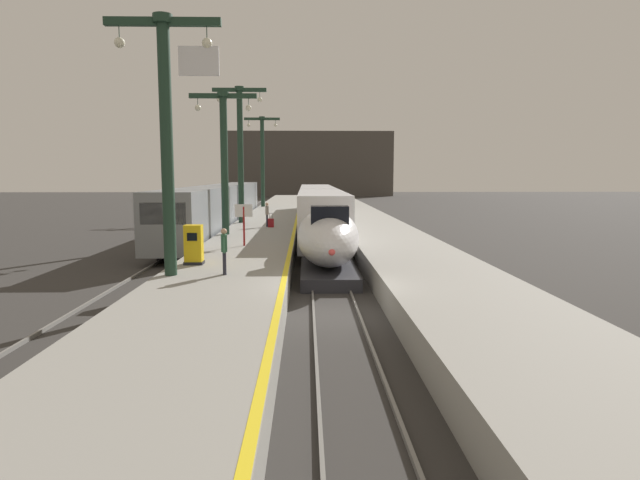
% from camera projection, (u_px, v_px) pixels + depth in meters
% --- Properties ---
extents(ground_plane, '(260.00, 260.00, 0.00)m').
position_uv_depth(ground_plane, '(336.00, 316.00, 18.14)').
color(ground_plane, '#33302D').
extents(platform_left, '(4.80, 110.00, 1.05)m').
position_uv_depth(platform_left, '(267.00, 228.00, 42.54)').
color(platform_left, gray).
rests_on(platform_left, ground).
extents(platform_right, '(4.80, 110.00, 1.05)m').
position_uv_depth(platform_right, '(370.00, 228.00, 42.74)').
color(platform_right, gray).
rests_on(platform_right, ground).
extents(platform_left_safety_stripe, '(0.20, 107.80, 0.01)m').
position_uv_depth(platform_left_safety_stripe, '(296.00, 221.00, 42.53)').
color(platform_left_safety_stripe, yellow).
rests_on(platform_left_safety_stripe, platform_left).
extents(rail_main_left, '(0.08, 110.00, 0.12)m').
position_uv_depth(rail_main_left, '(309.00, 230.00, 45.41)').
color(rail_main_left, slate).
rests_on(rail_main_left, ground).
extents(rail_main_right, '(0.08, 110.00, 0.12)m').
position_uv_depth(rail_main_right, '(327.00, 230.00, 45.44)').
color(rail_main_right, slate).
rests_on(rail_main_right, ground).
extents(rail_secondary_left, '(0.08, 110.00, 0.12)m').
position_uv_depth(rail_secondary_left, '(211.00, 231.00, 45.20)').
color(rail_secondary_left, slate).
rests_on(rail_secondary_left, ground).
extents(rail_secondary_right, '(0.08, 110.00, 0.12)m').
position_uv_depth(rail_secondary_right, '(230.00, 231.00, 45.24)').
color(rail_secondary_right, slate).
rests_on(rail_secondary_right, ground).
extents(highspeed_train_main, '(2.92, 39.11, 3.60)m').
position_uv_depth(highspeed_train_main, '(320.00, 212.00, 40.01)').
color(highspeed_train_main, silver).
rests_on(highspeed_train_main, ground).
extents(regional_train_adjacent, '(2.85, 36.60, 3.80)m').
position_uv_depth(regional_train_adjacent, '(220.00, 206.00, 45.09)').
color(regional_train_adjacent, gray).
rests_on(regional_train_adjacent, ground).
extents(station_column_near, '(4.00, 0.68, 9.08)m').
position_uv_depth(station_column_near, '(168.00, 119.00, 19.11)').
color(station_column_near, '#1E3828').
rests_on(station_column_near, platform_left).
extents(station_column_mid, '(4.00, 0.68, 8.50)m').
position_uv_depth(station_column_mid, '(224.00, 149.00, 32.68)').
color(station_column_mid, '#1E3828').
rests_on(station_column_mid, platform_left).
extents(station_column_far, '(4.00, 0.68, 10.09)m').
position_uv_depth(station_column_far, '(240.00, 142.00, 40.76)').
color(station_column_far, '#1E3828').
rests_on(station_column_far, platform_left).
extents(station_column_distant, '(4.00, 0.68, 10.07)m').
position_uv_depth(station_column_distant, '(262.00, 153.00, 61.52)').
color(station_column_distant, '#1E3828').
rests_on(station_column_distant, platform_left).
extents(passenger_near_edge, '(0.25, 0.57, 1.69)m').
position_uv_depth(passenger_near_edge, '(267.00, 213.00, 38.04)').
color(passenger_near_edge, '#23232D').
rests_on(passenger_near_edge, platform_left).
extents(passenger_mid_platform, '(0.27, 0.57, 1.69)m').
position_uv_depth(passenger_mid_platform, '(224.00, 248.00, 19.76)').
color(passenger_mid_platform, '#23232D').
rests_on(passenger_mid_platform, platform_left).
extents(rolling_suitcase, '(0.40, 0.22, 0.98)m').
position_uv_depth(rolling_suitcase, '(271.00, 223.00, 37.70)').
color(rolling_suitcase, maroon).
rests_on(rolling_suitcase, platform_left).
extents(ticket_machine_yellow, '(0.76, 0.62, 1.60)m').
position_uv_depth(ticket_machine_yellow, '(194.00, 246.00, 22.09)').
color(ticket_machine_yellow, yellow).
rests_on(ticket_machine_yellow, platform_left).
extents(departure_info_board, '(0.90, 0.10, 2.12)m').
position_uv_depth(departure_info_board, '(244.00, 216.00, 27.76)').
color(departure_info_board, maroon).
rests_on(departure_info_board, platform_left).
extents(terminus_back_wall, '(36.00, 2.00, 14.00)m').
position_uv_depth(terminus_back_wall, '(310.00, 164.00, 118.54)').
color(terminus_back_wall, '#4C4742').
rests_on(terminus_back_wall, ground).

